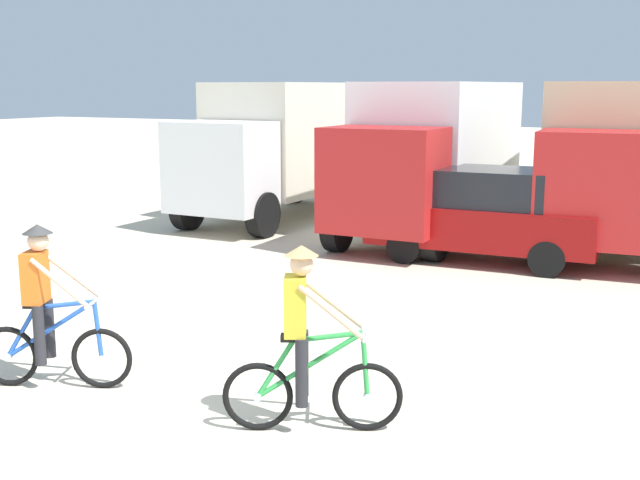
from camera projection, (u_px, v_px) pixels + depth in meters
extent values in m
plane|color=beige|center=(108.00, 426.00, 7.77)|extent=(120.00, 120.00, 0.00)
cube|color=beige|center=(296.00, 136.00, 20.46)|extent=(2.49, 5.24, 2.70)
cube|color=silver|center=(221.00, 167.00, 17.60)|extent=(2.22, 1.54, 2.00)
cube|color=black|center=(201.00, 154.00, 16.93)|extent=(2.03, 0.11, 0.80)
cylinder|color=black|center=(263.00, 215.00, 17.41)|extent=(0.34, 1.01, 1.00)
cylinder|color=black|center=(187.00, 208.00, 18.34)|extent=(0.34, 1.01, 1.00)
cylinder|color=black|center=(359.00, 189.00, 21.75)|extent=(0.34, 1.01, 1.00)
cylinder|color=black|center=(294.00, 185.00, 22.68)|extent=(0.34, 1.01, 1.00)
cube|color=white|center=(441.00, 143.00, 18.10)|extent=(2.41, 5.20, 2.70)
cube|color=#B21E1E|center=(383.00, 180.00, 15.22)|extent=(2.20, 1.50, 2.00)
cube|color=black|center=(369.00, 165.00, 14.54)|extent=(2.02, 0.08, 0.80)
cylinder|color=black|center=(435.00, 235.00, 15.04)|extent=(0.32, 1.00, 1.00)
cylinder|color=black|center=(337.00, 227.00, 15.95)|extent=(0.32, 1.00, 1.00)
cylinder|color=black|center=(501.00, 202.00, 19.41)|extent=(0.32, 1.00, 1.00)
cylinder|color=black|center=(422.00, 196.00, 20.32)|extent=(0.32, 1.00, 1.00)
cube|color=#CCB78E|center=(615.00, 147.00, 16.94)|extent=(2.74, 5.35, 2.70)
cube|color=#B21E1E|center=(602.00, 188.00, 13.96)|extent=(2.30, 1.64, 2.00)
cube|color=black|center=(601.00, 172.00, 13.26)|extent=(2.02, 0.22, 0.80)
cylinder|color=black|center=(540.00, 239.00, 14.63)|extent=(0.39, 1.02, 1.00)
cylinder|color=black|center=(569.00, 203.00, 19.14)|extent=(0.39, 1.02, 1.00)
cube|color=maroon|center=(484.00, 225.00, 14.98)|extent=(4.25, 1.89, 0.76)
cube|color=black|center=(494.00, 187.00, 14.78)|extent=(2.15, 1.66, 0.68)
cylinder|color=black|center=(404.00, 246.00, 14.89)|extent=(0.65, 0.24, 0.64)
cylinder|color=black|center=(429.00, 233.00, 16.28)|extent=(0.65, 0.24, 0.64)
cylinder|color=black|center=(547.00, 259.00, 13.81)|extent=(0.65, 0.24, 0.64)
cylinder|color=black|center=(561.00, 243.00, 15.20)|extent=(0.65, 0.24, 0.64)
torus|color=black|center=(102.00, 358.00, 8.70)|extent=(0.65, 0.32, 0.68)
cylinder|color=silver|center=(102.00, 358.00, 8.70)|extent=(0.10, 0.10, 0.08)
torus|color=black|center=(8.00, 356.00, 8.77)|extent=(0.65, 0.32, 0.68)
cylinder|color=silver|center=(8.00, 356.00, 8.77)|extent=(0.10, 0.10, 0.08)
cylinder|color=blue|center=(51.00, 329.00, 8.68)|extent=(0.96, 0.45, 0.68)
cylinder|color=blue|center=(65.00, 305.00, 8.61)|extent=(0.63, 0.30, 0.13)
cylinder|color=blue|center=(22.00, 332.00, 8.71)|extent=(0.38, 0.20, 0.59)
cylinder|color=blue|center=(98.00, 330.00, 8.64)|extent=(0.11, 0.09, 0.64)
cylinder|color=silver|center=(94.00, 302.00, 8.58)|extent=(0.24, 0.49, 0.04)
cube|color=black|center=(35.00, 305.00, 8.64)|extent=(0.27, 0.20, 0.06)
cube|color=orange|center=(35.00, 277.00, 8.58)|extent=(0.31, 0.37, 0.56)
sphere|color=beige|center=(38.00, 241.00, 8.50)|extent=(0.22, 0.22, 0.22)
cone|color=#333333|center=(37.00, 229.00, 8.47)|extent=(0.32, 0.32, 0.10)
cylinder|color=#26262B|center=(49.00, 328.00, 8.81)|extent=(0.12, 0.12, 0.66)
cylinder|color=#26262B|center=(39.00, 335.00, 8.56)|extent=(0.12, 0.12, 0.66)
cylinder|color=beige|center=(72.00, 275.00, 8.73)|extent=(0.58, 0.33, 0.53)
cylinder|color=beige|center=(59.00, 283.00, 8.38)|extent=(0.61, 0.25, 0.53)
torus|color=black|center=(367.00, 397.00, 7.62)|extent=(0.64, 0.36, 0.68)
cylinder|color=silver|center=(367.00, 397.00, 7.62)|extent=(0.11, 0.11, 0.08)
torus|color=black|center=(258.00, 397.00, 7.63)|extent=(0.64, 0.36, 0.68)
cylinder|color=silver|center=(258.00, 397.00, 7.63)|extent=(0.11, 0.11, 0.08)
cylinder|color=green|center=(310.00, 365.00, 7.57)|extent=(0.94, 0.50, 0.68)
cylinder|color=green|center=(328.00, 337.00, 7.51)|extent=(0.61, 0.34, 0.13)
cylinder|color=green|center=(275.00, 369.00, 7.58)|extent=(0.37, 0.22, 0.59)
cylinder|color=green|center=(365.00, 365.00, 7.56)|extent=(0.11, 0.09, 0.64)
cylinder|color=silver|center=(363.00, 333.00, 7.50)|extent=(0.26, 0.48, 0.04)
cube|color=black|center=(293.00, 338.00, 7.52)|extent=(0.27, 0.21, 0.06)
cube|color=gold|center=(295.00, 306.00, 7.46)|extent=(0.32, 0.38, 0.56)
sphere|color=beige|center=(302.00, 264.00, 7.38)|extent=(0.22, 0.22, 0.22)
cone|color=tan|center=(301.00, 250.00, 7.36)|extent=(0.32, 0.32, 0.10)
cylinder|color=#26262B|center=(302.00, 363.00, 7.70)|extent=(0.12, 0.12, 0.66)
cylinder|color=#26262B|center=(302.00, 373.00, 7.44)|extent=(0.12, 0.12, 0.66)
cylinder|color=beige|center=(331.00, 302.00, 7.63)|extent=(0.57, 0.36, 0.53)
cylinder|color=beige|center=(331.00, 313.00, 7.28)|extent=(0.60, 0.29, 0.53)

